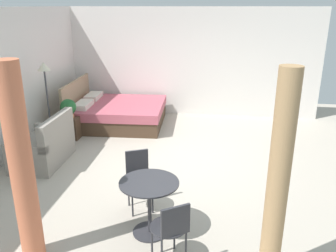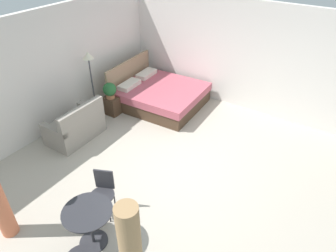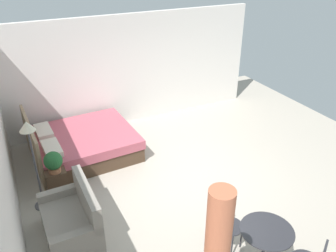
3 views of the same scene
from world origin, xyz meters
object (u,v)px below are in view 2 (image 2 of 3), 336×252
object	(u,v)px
potted_plant	(110,90)
floor_lamp	(90,68)
bed	(159,95)
cafe_chair_near_couch	(103,189)
nightstand	(114,104)
balcony_table	(89,221)
couch	(76,127)

from	to	relation	value
potted_plant	floor_lamp	distance (m)	0.73
bed	cafe_chair_near_couch	world-z (taller)	bed
nightstand	balcony_table	size ratio (longest dim) A/B	0.64
floor_lamp	cafe_chair_near_couch	distance (m)	3.38
balcony_table	cafe_chair_near_couch	size ratio (longest dim) A/B	0.88
nightstand	floor_lamp	distance (m)	1.18
floor_lamp	balcony_table	bearing A→B (deg)	-136.29
nightstand	potted_plant	world-z (taller)	potted_plant
couch	cafe_chair_near_couch	distance (m)	2.41
potted_plant	cafe_chair_near_couch	world-z (taller)	potted_plant
couch	potted_plant	bearing A→B (deg)	1.68
floor_lamp	balcony_table	xyz separation A→B (m)	(-2.81, -2.69, -0.80)
bed	balcony_table	world-z (taller)	bed
bed	couch	bearing A→B (deg)	163.56
bed	floor_lamp	xyz separation A→B (m)	(-1.38, 1.05, 1.03)
potted_plant	couch	bearing A→B (deg)	-178.32
couch	potted_plant	distance (m)	1.31
bed	floor_lamp	bearing A→B (deg)	142.66
nightstand	cafe_chair_near_couch	distance (m)	3.34
bed	balcony_table	size ratio (longest dim) A/B	3.00
bed	floor_lamp	world-z (taller)	floor_lamp
balcony_table	couch	bearing A→B (deg)	52.04
cafe_chair_near_couch	couch	bearing A→B (deg)	59.18
couch	floor_lamp	world-z (taller)	floor_lamp
potted_plant	floor_lamp	size ratio (longest dim) A/B	0.24
nightstand	floor_lamp	size ratio (longest dim) A/B	0.28
potted_plant	cafe_chair_near_couch	bearing A→B (deg)	-139.67
potted_plant	cafe_chair_near_couch	xyz separation A→B (m)	(-2.48, -2.10, -0.18)
couch	floor_lamp	distance (m)	1.46
couch	potted_plant	size ratio (longest dim) A/B	3.02
couch	balcony_table	size ratio (longest dim) A/B	1.68
nightstand	balcony_table	bearing A→B (deg)	-143.12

